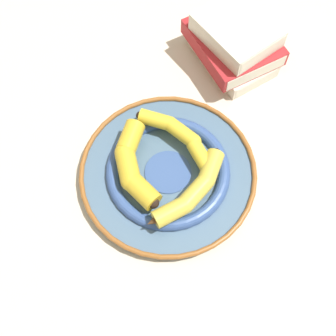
{
  "coord_description": "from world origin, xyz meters",
  "views": [
    {
      "loc": [
        0.13,
        -0.4,
        0.86
      ],
      "look_at": [
        0.03,
        -0.04,
        0.04
      ],
      "focal_mm": 50.0,
      "sensor_mm": 36.0,
      "label": 1
    }
  ],
  "objects_px": {
    "banana_c": "(181,136)",
    "book_stack": "(234,43)",
    "banana_b": "(191,192)",
    "decorative_bowl": "(168,173)",
    "banana_a": "(132,164)"
  },
  "relations": [
    {
      "from": "decorative_bowl",
      "to": "book_stack",
      "type": "xyz_separation_m",
      "value": [
        0.06,
        0.32,
        0.04
      ]
    },
    {
      "from": "book_stack",
      "to": "banana_a",
      "type": "bearing_deg",
      "value": -67.7
    },
    {
      "from": "decorative_bowl",
      "to": "banana_b",
      "type": "height_order",
      "value": "banana_b"
    },
    {
      "from": "decorative_bowl",
      "to": "book_stack",
      "type": "bearing_deg",
      "value": 79.74
    },
    {
      "from": "decorative_bowl",
      "to": "book_stack",
      "type": "height_order",
      "value": "book_stack"
    },
    {
      "from": "decorative_bowl",
      "to": "banana_a",
      "type": "bearing_deg",
      "value": -164.83
    },
    {
      "from": "banana_c",
      "to": "book_stack",
      "type": "relative_size",
      "value": 0.77
    },
    {
      "from": "banana_b",
      "to": "banana_c",
      "type": "relative_size",
      "value": 1.03
    },
    {
      "from": "book_stack",
      "to": "banana_b",
      "type": "bearing_deg",
      "value": -47.63
    },
    {
      "from": "decorative_bowl",
      "to": "banana_c",
      "type": "xyz_separation_m",
      "value": [
        0.01,
        0.07,
        0.03
      ]
    },
    {
      "from": "decorative_bowl",
      "to": "banana_c",
      "type": "distance_m",
      "value": 0.08
    },
    {
      "from": "banana_a",
      "to": "book_stack",
      "type": "xyz_separation_m",
      "value": [
        0.12,
        0.34,
        0.0
      ]
    },
    {
      "from": "banana_b",
      "to": "book_stack",
      "type": "xyz_separation_m",
      "value": [
        0.0,
        0.36,
        0.0
      ]
    },
    {
      "from": "decorative_bowl",
      "to": "banana_a",
      "type": "xyz_separation_m",
      "value": [
        -0.07,
        -0.02,
        0.04
      ]
    },
    {
      "from": "decorative_bowl",
      "to": "banana_b",
      "type": "distance_m",
      "value": 0.08
    }
  ]
}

